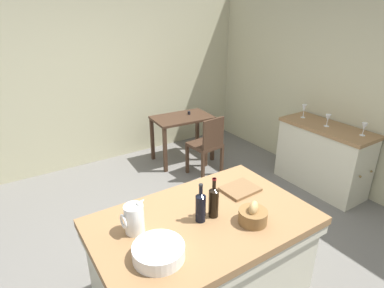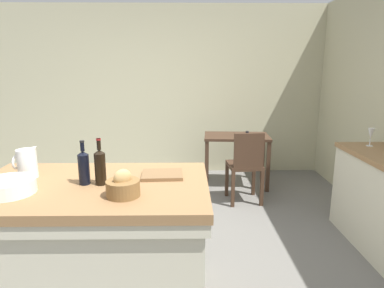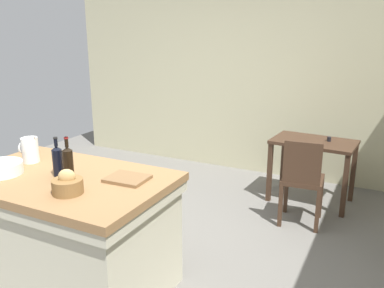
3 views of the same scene
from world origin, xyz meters
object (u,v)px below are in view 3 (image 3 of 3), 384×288
(island_table, at_px, (68,228))
(pitcher, at_px, (30,150))
(wine_bottle_dark, at_px, (68,162))
(writing_desk, at_px, (313,151))
(wooden_chair, at_px, (302,179))
(bread_basket, at_px, (68,185))
(cutting_board, at_px, (127,179))
(wash_bowl, at_px, (1,168))
(wine_bottle_amber, at_px, (57,160))

(island_table, bearing_deg, pitcher, 163.98)
(island_table, height_order, wine_bottle_dark, wine_bottle_dark)
(writing_desk, bearing_deg, pitcher, -127.44)
(wooden_chair, bearing_deg, island_table, -126.50)
(bread_basket, height_order, cutting_board, bread_basket)
(wooden_chair, bearing_deg, wash_bowl, -131.95)
(wine_bottle_dark, bearing_deg, island_table, 171.15)
(pitcher, bearing_deg, writing_desk, 52.56)
(wooden_chair, relative_size, pitcher, 3.74)
(cutting_board, bearing_deg, wash_bowl, -161.00)
(pitcher, bearing_deg, wash_bowl, -85.80)
(wash_bowl, bearing_deg, wine_bottle_dark, 16.63)
(bread_basket, xyz_separation_m, wine_bottle_dark, (-0.18, 0.21, 0.07))
(writing_desk, distance_m, wine_bottle_dark, 2.83)
(cutting_board, bearing_deg, wine_bottle_dark, -157.94)
(writing_desk, xyz_separation_m, cutting_board, (-0.87, -2.34, 0.31))
(island_table, relative_size, wooden_chair, 1.71)
(wooden_chair, relative_size, wine_bottle_amber, 3.11)
(pitcher, relative_size, cutting_board, 0.86)
(island_table, xyz_separation_m, pitcher, (-0.46, 0.13, 0.52))
(writing_desk, bearing_deg, bread_basket, -111.69)
(pitcher, distance_m, wash_bowl, 0.31)
(writing_desk, height_order, wooden_chair, wooden_chair)
(island_table, distance_m, bread_basket, 0.59)
(wine_bottle_dark, relative_size, wine_bottle_amber, 1.05)
(bread_basket, bearing_deg, cutting_board, 60.80)
(writing_desk, relative_size, cutting_board, 3.30)
(wine_bottle_dark, xyz_separation_m, wine_bottle_amber, (-0.11, 0.01, -0.01))
(island_table, bearing_deg, wash_bowl, -159.30)
(island_table, distance_m, wash_bowl, 0.66)
(writing_desk, distance_m, pitcher, 3.00)
(wooden_chair, xyz_separation_m, pitcher, (-1.83, -1.71, 0.52))
(cutting_board, xyz_separation_m, wine_bottle_dark, (-0.39, -0.16, 0.11))
(writing_desk, bearing_deg, wine_bottle_amber, -118.76)
(writing_desk, relative_size, wine_bottle_amber, 3.20)
(island_table, height_order, wine_bottle_amber, wine_bottle_amber)
(cutting_board, relative_size, wine_bottle_dark, 0.92)
(wash_bowl, relative_size, wine_bottle_amber, 1.08)
(writing_desk, bearing_deg, wine_bottle_dark, -116.78)
(wash_bowl, bearing_deg, island_table, 20.70)
(wash_bowl, distance_m, wine_bottle_amber, 0.45)
(island_table, relative_size, pitcher, 6.39)
(island_table, xyz_separation_m, writing_desk, (1.34, 2.49, 0.12))
(writing_desk, relative_size, pitcher, 3.84)
(wine_bottle_amber, bearing_deg, wooden_chair, 52.98)
(pitcher, relative_size, bread_basket, 1.22)
(writing_desk, xyz_separation_m, wash_bowl, (-1.78, -2.66, 0.34))
(writing_desk, bearing_deg, cutting_board, -110.43)
(island_table, distance_m, pitcher, 0.71)
(pitcher, distance_m, wine_bottle_amber, 0.46)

